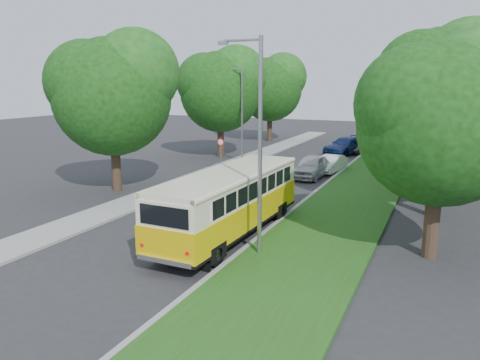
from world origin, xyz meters
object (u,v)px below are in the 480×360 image
at_px(lamppost_near, 258,140).
at_px(vintage_bus, 230,204).
at_px(car_blue, 346,146).
at_px(car_white, 331,164).
at_px(lamppost_far, 241,111).
at_px(car_silver, 312,166).
at_px(car_grey, 359,146).

bearing_deg(lamppost_near, vintage_bus, 140.01).
height_order(vintage_bus, car_blue, vintage_bus).
xyz_separation_m(car_white, car_blue, (-0.75, 8.89, 0.15)).
relative_size(lamppost_far, car_silver, 1.66).
relative_size(lamppost_far, car_grey, 1.67).
bearing_deg(car_grey, car_silver, -74.55).
xyz_separation_m(car_silver, car_white, (0.76, 2.34, -0.16)).
bearing_deg(car_blue, car_white, -65.94).
bearing_deg(car_grey, car_blue, -100.82).
relative_size(lamppost_far, car_blue, 1.42).
bearing_deg(car_white, car_silver, -100.09).
relative_size(car_blue, car_grey, 1.18).
distance_m(lamppost_near, car_white, 17.91).
xyz_separation_m(car_silver, car_blue, (0.01, 11.23, -0.00)).
distance_m(lamppost_near, lamppost_far, 20.53).
bearing_deg(car_blue, car_grey, 78.91).
distance_m(car_white, car_blue, 8.92).
distance_m(car_silver, car_grey, 12.80).
height_order(car_silver, car_blue, car_silver).
bearing_deg(car_white, vintage_bus, -84.07).
xyz_separation_m(lamppost_near, car_blue, (-2.10, 26.34, -3.60)).
bearing_deg(lamppost_near, lamppost_far, 115.71).
bearing_deg(car_blue, car_silver, -70.80).
bearing_deg(car_grey, car_white, -71.31).
height_order(car_white, car_blue, car_blue).
xyz_separation_m(vintage_bus, car_white, (0.52, 15.88, -0.81)).
xyz_separation_m(car_blue, car_grey, (0.90, 1.54, -0.14)).
xyz_separation_m(lamppost_near, vintage_bus, (-1.88, 1.58, -2.95)).
xyz_separation_m(lamppost_far, car_grey, (7.70, 9.38, -3.49)).
bearing_deg(lamppost_near, car_grey, 92.48).
relative_size(car_white, car_blue, 0.70).
distance_m(lamppost_near, car_grey, 28.15).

